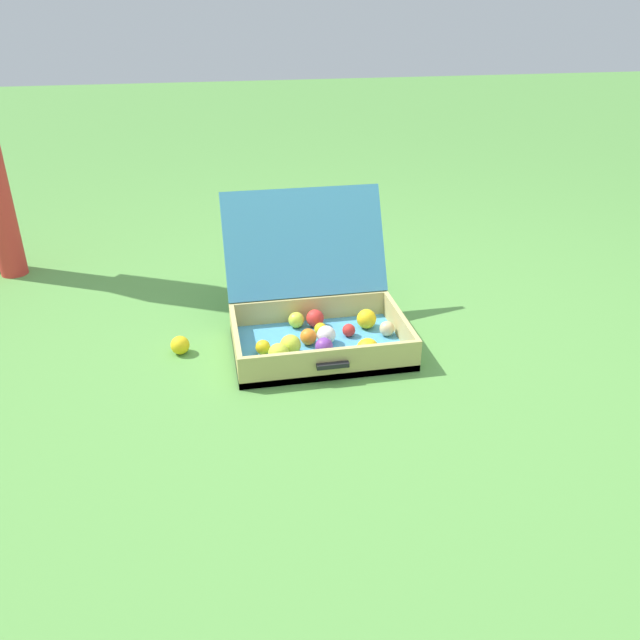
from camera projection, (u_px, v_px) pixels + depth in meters
ground_plane at (346, 357)px, 2.31m from camera, size 16.00×16.00×0.00m
open_suitcase at (317, 314)px, 2.37m from camera, size 0.63×0.66×0.50m
stray_ball_on_grass at (180, 345)px, 2.31m from camera, size 0.07×0.07×0.07m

